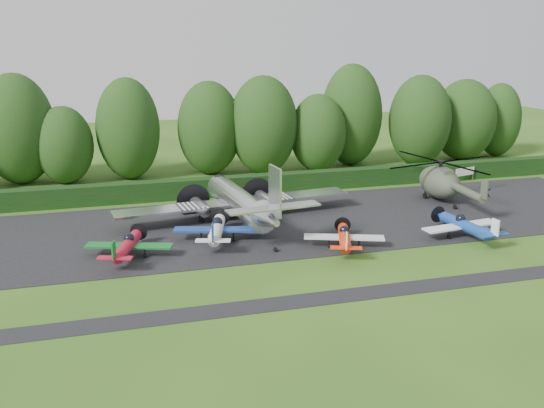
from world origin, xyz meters
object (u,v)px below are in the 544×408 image
object	(u,v)px
transport_plane	(240,202)
helicopter	(440,180)
light_plane_red	(127,246)
sign_board	(465,172)
light_plane_blue	(465,225)
light_plane_orange	(344,237)
light_plane_white	(217,229)

from	to	relation	value
transport_plane	helicopter	bearing A→B (deg)	12.12
light_plane_red	sign_board	world-z (taller)	light_plane_red
transport_plane	sign_board	bearing A→B (deg)	23.48
transport_plane	helicopter	distance (m)	21.35
light_plane_red	helicopter	size ratio (longest dim) A/B	0.47
light_plane_red	light_plane_blue	distance (m)	27.50
helicopter	light_plane_orange	bearing A→B (deg)	-146.76
transport_plane	sign_board	size ratio (longest dim) A/B	7.74
light_plane_white	sign_board	distance (m)	34.04
sign_board	light_plane_white	bearing A→B (deg)	-143.71
transport_plane	light_plane_red	size ratio (longest dim) A/B	3.17
light_plane_orange	transport_plane	bearing A→B (deg)	106.32
light_plane_orange	light_plane_red	bearing A→B (deg)	152.02
light_plane_orange	sign_board	bearing A→B (deg)	18.73
light_plane_orange	helicopter	world-z (taller)	helicopter
light_plane_orange	sign_board	xyz separation A→B (m)	(21.98, 17.37, 0.07)
sign_board	light_plane_orange	bearing A→B (deg)	-128.04
light_plane_red	light_plane_orange	size ratio (longest dim) A/B	1.04
light_plane_red	light_plane_white	world-z (taller)	light_plane_white
light_plane_red	sign_board	distance (m)	41.42
light_plane_orange	light_plane_blue	world-z (taller)	light_plane_blue
sign_board	transport_plane	bearing A→B (deg)	-149.75
light_plane_blue	helicopter	xyz separation A→B (m)	(4.12, 11.06, 1.09)
transport_plane	light_plane_white	size ratio (longest dim) A/B	2.94
light_plane_white	helicopter	bearing A→B (deg)	-0.22
light_plane_red	sign_board	size ratio (longest dim) A/B	2.44
light_plane_white	light_plane_orange	world-z (taller)	light_plane_white
light_plane_white	light_plane_orange	xyz separation A→B (m)	(9.43, -4.26, -0.13)
light_plane_red	light_plane_orange	bearing A→B (deg)	-26.59
helicopter	sign_board	distance (m)	9.76
light_plane_blue	helicopter	distance (m)	11.85
transport_plane	light_plane_blue	distance (m)	19.43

